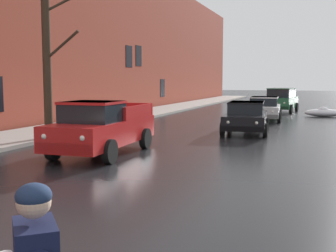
# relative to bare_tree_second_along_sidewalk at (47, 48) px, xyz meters

# --- Properties ---
(left_sidewalk_slab) EXTENTS (3.38, 80.00, 0.14)m
(left_sidewalk_slab) POSITION_rel_bare_tree_second_along_sidewalk_xyz_m (-1.60, 7.83, -3.59)
(left_sidewalk_slab) COLOR gray
(left_sidewalk_slab) RESTS_ON ground
(brick_townhouse_facade) EXTENTS (0.63, 80.00, 11.33)m
(brick_townhouse_facade) POSITION_rel_bare_tree_second_along_sidewalk_xyz_m (-3.79, 7.83, 2.00)
(brick_townhouse_facade) COLOR brown
(brick_townhouse_facade) RESTS_ON ground
(snow_bank_along_left_kerb) EXTENTS (2.47, 0.96, 0.65)m
(snow_bank_along_left_kerb) POSITION_rel_bare_tree_second_along_sidewalk_xyz_m (10.36, 15.80, -3.40)
(snow_bank_along_left_kerb) COLOR white
(snow_bank_along_left_kerb) RESTS_ON ground
(bare_tree_second_along_sidewalk) EXTENTS (3.88, 1.39, 6.92)m
(bare_tree_second_along_sidewalk) POSITION_rel_bare_tree_second_along_sidewalk_xyz_m (0.00, 0.00, 0.00)
(bare_tree_second_along_sidewalk) COLOR #382B1E
(bare_tree_second_along_sidewalk) RESTS_ON ground
(pickup_truck_red_approaching_near_lane) EXTENTS (2.21, 5.00, 1.76)m
(pickup_truck_red_approaching_near_lane) POSITION_rel_bare_tree_second_along_sidewalk_xyz_m (3.44, -2.10, -2.78)
(pickup_truck_red_approaching_near_lane) COLOR red
(pickup_truck_red_approaching_near_lane) RESTS_ON ground
(sedan_black_parked_kerbside_close) EXTENTS (2.29, 4.55, 1.42)m
(sedan_black_parked_kerbside_close) POSITION_rel_bare_tree_second_along_sidewalk_xyz_m (6.92, 5.30, -2.91)
(sedan_black_parked_kerbside_close) COLOR black
(sedan_black_parked_kerbside_close) RESTS_ON ground
(sedan_white_parked_kerbside_mid) EXTENTS (2.22, 4.36, 1.42)m
(sedan_white_parked_kerbside_mid) POSITION_rel_bare_tree_second_along_sidewalk_xyz_m (6.95, 11.70, -2.91)
(sedan_white_parked_kerbside_mid) COLOR silver
(sedan_white_parked_kerbside_mid) RESTS_ON ground
(suv_green_parked_far_down_block) EXTENTS (2.38, 4.49, 1.82)m
(suv_green_parked_far_down_block) POSITION_rel_bare_tree_second_along_sidewalk_xyz_m (7.35, 18.87, -2.67)
(suv_green_parked_far_down_block) COLOR #1E5633
(suv_green_parked_far_down_block) RESTS_ON ground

